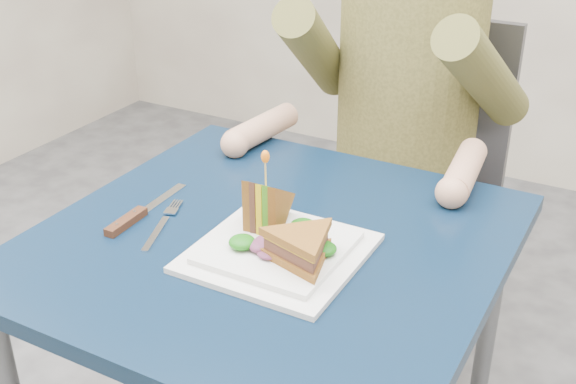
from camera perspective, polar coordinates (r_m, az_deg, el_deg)
The scene contains 12 objects.
table at distance 1.26m, azimuth -1.38°, elevation -6.63°, with size 0.75×0.75×0.73m.
chair at distance 1.91m, azimuth 9.87°, elevation 1.51°, with size 0.42×0.40×0.93m.
diner at distance 1.68m, azimuth 9.55°, elevation 11.65°, with size 0.54×0.59×0.74m.
plate at distance 1.16m, azimuth -0.76°, elevation -4.67°, with size 0.26×0.26×0.02m.
sandwich_flat at distance 1.10m, azimuth 1.09°, elevation -4.39°, with size 0.17×0.17×0.05m.
sandwich_upright at distance 1.19m, azimuth -1.74°, elevation -1.23°, with size 0.08×0.14×0.14m.
fork at distance 1.26m, azimuth -9.97°, elevation -2.62°, with size 0.07×0.17×0.01m.
knife at distance 1.29m, azimuth -12.12°, elevation -1.95°, with size 0.03×0.22×0.02m.
toothpick at distance 1.16m, azimuth -1.79°, elevation 1.55°, with size 0.00×0.00×0.06m, color tan.
toothpick_frill at distance 1.15m, azimuth -1.81°, elevation 2.81°, with size 0.01×0.01×0.02m, color orange.
lettuce_spill at distance 1.15m, azimuth -0.31°, elevation -3.61°, with size 0.15×0.13×0.02m, color #337A14, non-canonical shape.
onion_ring at distance 1.14m, azimuth 0.01°, elevation -3.63°, with size 0.04×0.04×0.01m, color #9E4C7A.
Camera 1 is at (0.53, -0.90, 1.35)m, focal length 45.00 mm.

